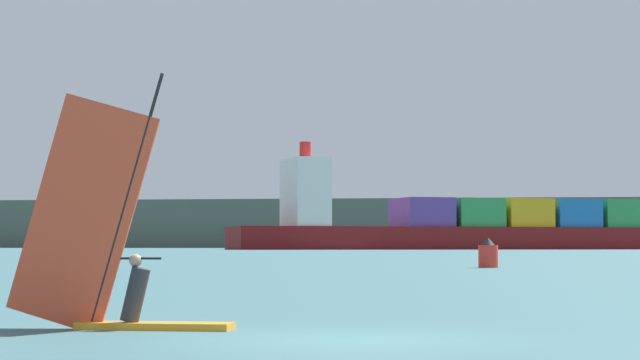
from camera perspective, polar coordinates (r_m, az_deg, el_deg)
The scene contains 5 objects.
ground_plane at distance 19.56m, azimuth 1.28°, elevation -7.07°, with size 4000.00×4000.00×0.00m, color #386066.
windsurfer at distance 22.14m, azimuth -9.05°, elevation -3.60°, with size 3.96×1.21×4.47m.
cargo_ship at distance 478.74m, azimuth 8.40°, elevation -2.05°, with size 217.26×77.05×37.97m.
distant_headland at distance 970.01m, azimuth -4.18°, elevation -2.12°, with size 753.85×360.14×29.80m, color #4C564C.
channel_buoy at distance 82.88m, azimuth 7.46°, elevation -3.28°, with size 1.26×1.26×1.94m.
Camera 1 is at (-1.23, -19.47, 1.41)m, focal length 72.26 mm.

